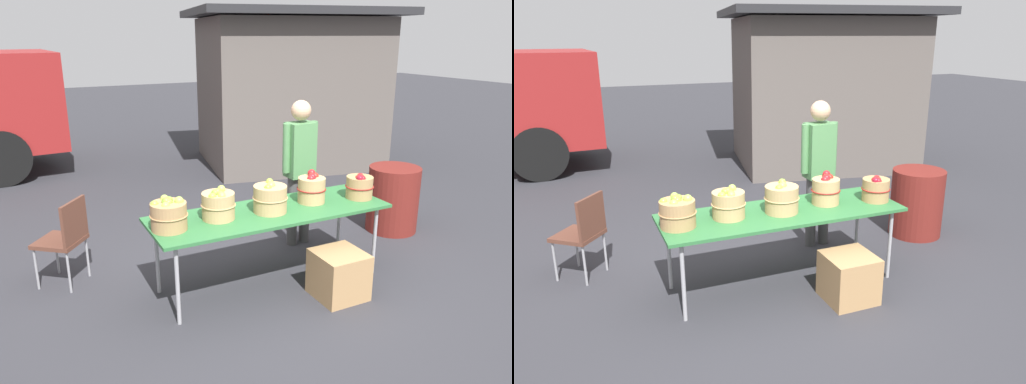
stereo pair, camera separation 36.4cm
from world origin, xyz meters
TOP-DOWN VIEW (x-y plane):
  - ground_plane at (0.00, 0.00)m, footprint 40.00×40.00m
  - market_table at (0.00, 0.00)m, footprint 2.30×0.76m
  - apple_basket_green_0 at (-0.99, -0.01)m, footprint 0.33×0.33m
  - apple_basket_green_1 at (-0.52, 0.03)m, footprint 0.32×0.32m
  - apple_basket_green_2 at (-0.01, -0.02)m, footprint 0.33×0.33m
  - apple_basket_red_0 at (0.48, 0.04)m, footprint 0.29×0.29m
  - apple_basket_red_1 at (0.99, -0.07)m, footprint 0.29×0.29m
  - vendor_adult at (0.75, 0.71)m, footprint 0.44×0.23m
  - food_kiosk at (2.61, 4.14)m, footprint 3.99×3.52m
  - folding_chair at (-1.75, 0.87)m, footprint 0.56×0.56m
  - trash_barrel at (2.01, 0.54)m, footprint 0.62×0.62m
  - produce_crate at (0.44, -0.52)m, footprint 0.44×0.44m

SIDE VIEW (x-z plane):
  - ground_plane at x=0.00m, z-range 0.00..0.00m
  - produce_crate at x=0.44m, z-range 0.00..0.44m
  - trash_barrel at x=2.01m, z-range 0.00..0.80m
  - folding_chair at x=-1.75m, z-range 0.08..0.94m
  - market_table at x=0.00m, z-range 0.34..1.09m
  - apple_basket_red_1 at x=0.99m, z-range 0.74..1.00m
  - apple_basket_green_0 at x=-0.99m, z-range 0.74..1.03m
  - apple_basket_green_1 at x=-0.52m, z-range 0.74..1.03m
  - apple_basket_green_2 at x=-0.01m, z-range 0.74..1.03m
  - apple_basket_red_0 at x=0.48m, z-range 0.74..1.05m
  - vendor_adult at x=0.75m, z-range 0.15..1.81m
  - food_kiosk at x=2.61m, z-range 0.01..2.75m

